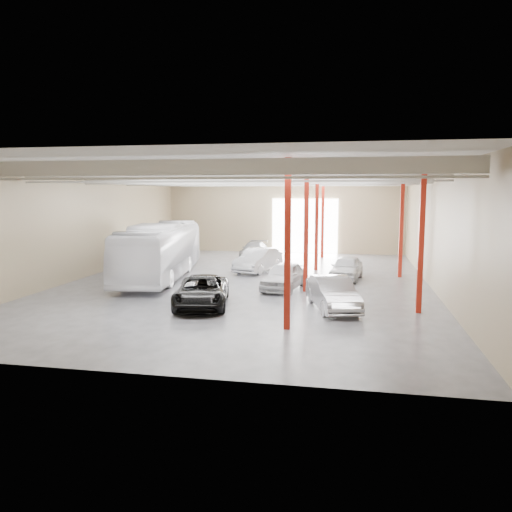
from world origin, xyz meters
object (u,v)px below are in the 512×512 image
(car_row_a, at_px, (284,276))
(car_right_near, at_px, (333,293))
(car_row_b, at_px, (258,260))
(coach_bus, at_px, (160,251))
(car_right_far, at_px, (346,268))
(black_sedan, at_px, (202,291))
(car_row_c, at_px, (254,250))

(car_row_a, height_order, car_right_near, car_right_near)
(car_right_near, bearing_deg, car_row_b, 100.75)
(coach_bus, bearing_deg, car_right_far, 0.66)
(car_row_b, height_order, car_right_far, car_row_b)
(black_sedan, bearing_deg, car_right_near, -6.37)
(car_row_a, xyz_separation_m, car_row_c, (-4.50, 13.53, -0.12))
(car_row_b, relative_size, car_right_far, 1.14)
(coach_bus, bearing_deg, car_row_a, -22.43)
(car_right_far, bearing_deg, car_row_a, -123.09)
(car_row_b, distance_m, car_row_c, 7.71)
(car_row_c, height_order, car_right_far, car_right_far)
(black_sedan, xyz_separation_m, car_row_b, (0.68, 11.23, 0.08))
(car_row_b, xyz_separation_m, car_right_near, (5.70, -10.63, -0.04))
(car_row_c, relative_size, car_right_far, 1.03)
(car_right_near, bearing_deg, car_row_a, 105.65)
(coach_bus, height_order, car_row_b, coach_bus)
(car_row_b, bearing_deg, car_row_a, -51.86)
(car_right_near, height_order, car_right_far, car_right_near)
(coach_bus, distance_m, car_row_b, 7.02)
(car_right_far, bearing_deg, black_sedan, -118.69)
(coach_bus, bearing_deg, black_sedan, -63.45)
(car_row_a, relative_size, car_right_near, 0.96)
(car_row_a, distance_m, car_row_c, 14.26)
(coach_bus, xyz_separation_m, car_row_c, (3.98, 11.38, -1.14))
(coach_bus, bearing_deg, car_row_c, 62.55)
(car_row_a, xyz_separation_m, car_row_b, (-2.70, 6.03, 0.05))
(car_row_a, height_order, car_row_b, car_row_b)
(car_right_far, bearing_deg, car_row_b, 170.23)
(coach_bus, distance_m, car_right_near, 13.36)
(coach_bus, relative_size, black_sedan, 2.40)
(black_sedan, relative_size, car_row_a, 1.17)
(car_row_a, bearing_deg, black_sedan, -113.78)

